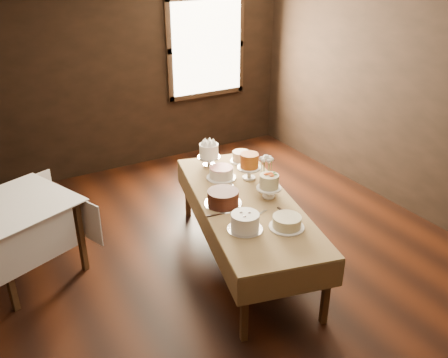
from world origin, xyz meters
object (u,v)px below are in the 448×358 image
(cake_swirl, at_px, (245,222))
(cake_server_c, at_px, (232,186))
(flower_vase, at_px, (266,182))
(cake_lattice, at_px, (221,173))
(cake_server_e, at_px, (224,213))
(cake_caramel, at_px, (249,168))
(cake_server_d, at_px, (264,186))
(side_table, at_px, (18,212))
(cake_flowers, at_px, (269,187))
(display_table, at_px, (246,205))
(cake_chocolate, at_px, (223,198))
(cake_server_b, at_px, (288,215))
(cake_speckled, at_px, (241,157))
(cake_meringue, at_px, (209,156))
(cake_cream, at_px, (287,222))
(cake_server_a, at_px, (261,213))

(cake_swirl, relative_size, cake_server_c, 1.39)
(cake_swirl, height_order, flower_vase, cake_swirl)
(cake_lattice, height_order, cake_swirl, cake_swirl)
(cake_swirl, bearing_deg, cake_server_e, 93.64)
(cake_caramel, xyz_separation_m, cake_server_d, (0.04, -0.23, -0.12))
(side_table, height_order, cake_server_c, side_table)
(cake_lattice, height_order, cake_flowers, cake_flowers)
(display_table, distance_m, cake_chocolate, 0.26)
(cake_server_b, bearing_deg, cake_caramel, 173.43)
(cake_server_b, bearing_deg, cake_server_e, -122.34)
(cake_speckled, bearing_deg, cake_lattice, -146.93)
(cake_meringue, distance_m, cake_cream, 1.50)
(display_table, bearing_deg, cake_chocolate, 169.89)
(cake_chocolate, xyz_separation_m, cake_server_d, (0.56, 0.12, -0.06))
(cake_meringue, bearing_deg, cake_lattice, -96.58)
(cake_caramel, distance_m, cake_server_d, 0.26)
(flower_vase, bearing_deg, side_table, 161.26)
(cake_caramel, height_order, cake_server_b, cake_caramel)
(cake_lattice, xyz_separation_m, cake_server_e, (-0.36, -0.67, -0.05))
(cake_server_d, distance_m, cake_server_e, 0.71)
(side_table, bearing_deg, cake_server_a, -31.00)
(cake_meringue, distance_m, cake_server_e, 1.10)
(side_table, xyz_separation_m, flower_vase, (2.27, -0.77, 0.08))
(cake_cream, height_order, cake_server_b, cake_cream)
(cake_server_b, bearing_deg, cake_speckled, 168.71)
(display_table, distance_m, cake_lattice, 0.56)
(side_table, distance_m, cake_swirl, 2.13)
(cake_flowers, bearing_deg, cake_lattice, 107.29)
(cake_chocolate, bearing_deg, cake_server_a, -56.30)
(cake_lattice, height_order, cake_server_b, cake_lattice)
(cake_server_c, bearing_deg, cake_server_a, -163.15)
(cake_server_a, relative_size, cake_server_c, 1.00)
(cake_flowers, bearing_deg, side_table, 156.66)
(cake_caramel, height_order, cake_swirl, cake_caramel)
(cake_flowers, distance_m, cake_cream, 0.58)
(cake_chocolate, height_order, cake_server_e, cake_chocolate)
(cake_caramel, height_order, cake_cream, cake_caramel)
(cake_speckled, bearing_deg, flower_vase, -101.58)
(cake_chocolate, relative_size, cake_flowers, 1.67)
(cake_speckled, xyz_separation_m, cake_server_d, (-0.13, -0.65, -0.05))
(side_table, distance_m, cake_server_e, 1.92)
(cake_swirl, bearing_deg, cake_lattice, 71.44)
(side_table, bearing_deg, cake_swirl, -38.83)
(cake_speckled, relative_size, cake_server_b, 1.09)
(cake_server_e, bearing_deg, cake_cream, -44.20)
(flower_vase, bearing_deg, cake_caramel, 94.39)
(cake_caramel, height_order, cake_server_a, cake_caramel)
(cake_meringue, height_order, cake_caramel, cake_caramel)
(display_table, height_order, cake_chocolate, cake_chocolate)
(cake_lattice, height_order, cake_server_c, cake_lattice)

